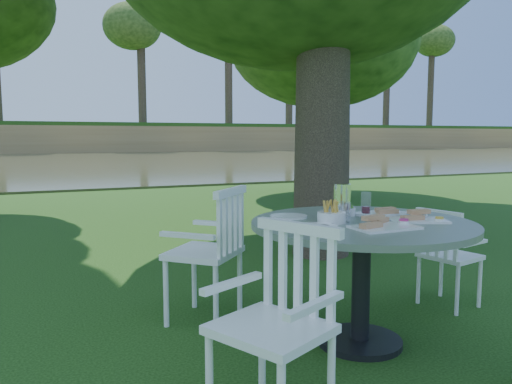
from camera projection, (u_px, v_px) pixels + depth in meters
ground at (265, 284)px, 4.70m from camera, size 140.00×140.00×0.00m
table at (362, 244)px, 3.26m from camera, size 1.45×1.45×0.83m
chair_ne at (444, 250)px, 4.00m from camera, size 0.46×0.48×0.80m
chair_nw at (216, 244)px, 3.68m from camera, size 0.69×0.70×1.01m
chair_sw at (284, 309)px, 2.37m from camera, size 0.62×0.64×0.96m
tableware at (352, 214)px, 3.29m from camera, size 1.06×0.85×0.23m
river at (77, 163)px, 25.61m from camera, size 100.00×28.00×0.12m
far_bank at (60, 65)px, 41.38m from camera, size 100.00×18.00×15.20m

